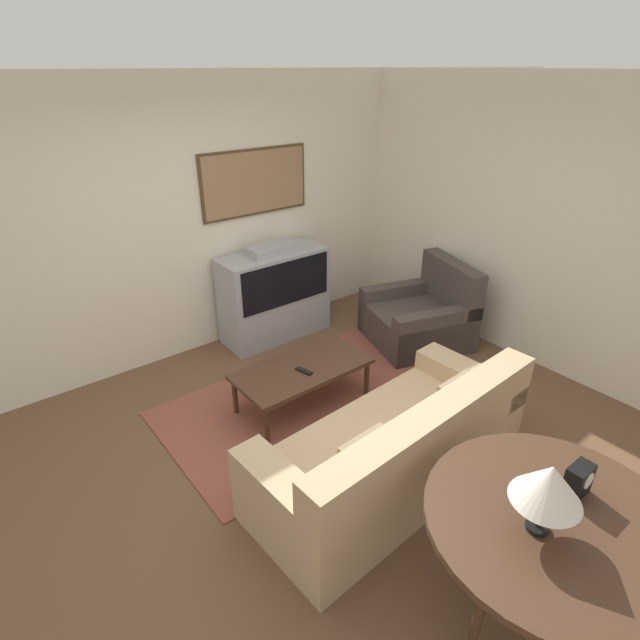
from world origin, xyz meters
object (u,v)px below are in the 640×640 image
Objects in this scene: console_table at (556,529)px; table_lamp at (549,484)px; coffee_table at (302,371)px; tv at (275,294)px; couch at (395,451)px; mantel_clock at (578,480)px; armchair at (421,318)px.

table_lamp is (-0.13, 0.04, 0.35)m from console_table.
tv is at bearing 66.24° from coffee_table.
couch is 1.18m from coffee_table.
armchair is at bearing 56.09° from mantel_clock.
coffee_table is at bearing -95.52° from couch.
table_lamp reaches higher than armchair.
couch is 2.20m from armchair.
tv is 3.58m from mantel_clock.
console_table is (-0.17, -2.34, 0.33)m from coffee_table.
coffee_table is 3.00× the size of table_lamp.
armchair is 6.76× the size of mantel_clock.
couch is at bearing -92.75° from coffee_table.
table_lamp is 2.22× the size of mantel_clock.
armchair is 1.02× the size of coffee_table.
armchair is at bearing 52.95° from console_table.
coffee_table is 2.35m from mantel_clock.
tv reaches higher than mantel_clock.
mantel_clock is at bearing 9.32° from console_table.
mantel_clock reaches higher than couch.
tv is 1.00× the size of coffee_table.
armchair reaches higher than coffee_table.
couch is 1.23m from console_table.
coffee_table is (-0.54, -1.23, -0.14)m from tv.
tv is 0.92× the size of console_table.
console_table is at bearing -16.60° from table_lamp.
couch reaches higher than console_table.
table_lamp is (-0.24, -1.12, 0.73)m from couch.
console_table is (-1.87, -2.48, 0.41)m from armchair.
coffee_table is at bearing 91.60° from mantel_clock.
table_lamp reaches higher than couch.
tv is 3.67m from table_lamp.
console_table is (-0.11, -1.16, 0.39)m from couch.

